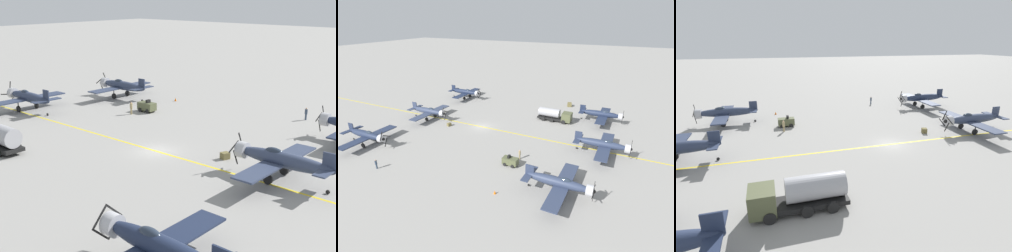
# 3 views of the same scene
# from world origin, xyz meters

# --- Properties ---
(ground_plane) EXTENTS (400.00, 400.00, 0.00)m
(ground_plane) POSITION_xyz_m (0.00, 0.00, 0.00)
(ground_plane) COLOR gray
(taxiway_stripe) EXTENTS (0.30, 160.00, 0.01)m
(taxiway_stripe) POSITION_xyz_m (0.00, 0.00, 0.00)
(taxiway_stripe) COLOR yellow
(taxiway_stripe) RESTS_ON ground
(airplane_near_right) EXTENTS (12.00, 9.98, 3.66)m
(airplane_near_right) POSITION_xyz_m (17.42, -15.31, 2.01)
(airplane_near_right) COLOR #212B44
(airplane_near_right) RESTS_ON ground
(airplane_near_center) EXTENTS (12.00, 9.98, 3.65)m
(airplane_near_center) POSITION_xyz_m (1.39, -14.01, 2.01)
(airplane_near_center) COLOR #313B55
(airplane_near_center) RESTS_ON ground
(airplane_far_right) EXTENTS (12.00, 9.98, 3.66)m
(airplane_far_right) POSITION_xyz_m (16.23, 22.53, 2.01)
(airplane_far_right) COLOR #2D3751
(airplane_far_right) RESTS_ON ground
(fuel_tanker) EXTENTS (2.68, 8.00, 2.98)m
(fuel_tanker) POSITION_xyz_m (-11.02, 13.70, 1.51)
(fuel_tanker) COLOR black
(fuel_tanker) RESTS_ON ground
(tow_tractor) EXTENTS (1.57, 2.60, 1.79)m
(tow_tractor) POSITION_xyz_m (12.08, 12.95, 0.79)
(tow_tractor) COLOR #515638
(tow_tractor) RESTS_ON ground
(ground_crew_walking) EXTENTS (0.39, 0.39, 1.79)m
(ground_crew_walking) POSITION_xyz_m (9.52, 13.54, 0.98)
(ground_crew_walking) COLOR tan
(ground_crew_walking) RESTS_ON ground
(ground_crew_inspecting) EXTENTS (0.37, 0.37, 1.69)m
(ground_crew_inspecting) POSITION_xyz_m (22.90, -6.32, 0.92)
(ground_crew_inspecting) COLOR #334256
(ground_crew_inspecting) RESTS_ON ground
(supply_crate_mid_lane) EXTENTS (1.02, 0.93, 0.70)m
(supply_crate_mid_lane) POSITION_xyz_m (2.88, -7.00, 0.35)
(supply_crate_mid_lane) COLOR brown
(supply_crate_mid_lane) RESTS_ON ground
(traffic_cone) EXTENTS (0.36, 0.36, 0.55)m
(traffic_cone) POSITION_xyz_m (20.07, 14.35, 0.28)
(traffic_cone) COLOR orange
(traffic_cone) RESTS_ON ground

